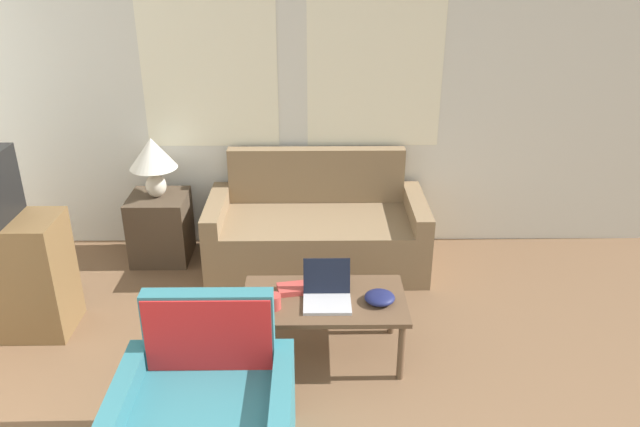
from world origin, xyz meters
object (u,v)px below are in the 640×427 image
Objects in this scene: coffee_table at (324,305)px; laptop at (327,293)px; armchair at (206,425)px; snack_bowl at (380,298)px; couch at (317,232)px; table_lamp at (153,157)px; cup_navy at (273,302)px; book_red at (292,289)px.

laptop is (0.02, -0.03, 0.10)m from coffee_table.
coffee_table is 3.50× the size of laptop.
armchair reaches higher than snack_bowl.
couch is 1.33m from laptop.
table_lamp is 2.60× the size of snack_bowl.
armchair is at bearing -124.85° from laptop.
table_lamp is at bearing 134.58° from coffee_table.
cup_navy is (-0.33, -0.08, -0.01)m from laptop.
snack_bowl is at bearing -7.40° from coffee_table.
armchair is at bearing -137.20° from snack_bowl.
laptop is 0.33m from snack_bowl.
couch is 1.46m from table_lamp.
cup_navy is at bearing 70.16° from armchair.
couch is at bearing 78.78° from cup_navy.
couch reaches higher than snack_bowl.
snack_bowl is at bearing 5.35° from cup_navy.
book_red is (1.15, -1.28, -0.45)m from table_lamp.
table_lamp is 0.48× the size of coffee_table.
coffee_table is 0.35m from cup_navy.
armchair is 1.77× the size of table_lamp.
couch reaches higher than laptop.
couch is at bearing 81.95° from book_red.
cup_navy is 0.67m from snack_bowl.
snack_bowl is at bearing -73.76° from couch.
table_lamp is 1.86m from cup_navy.
snack_bowl reaches higher than book_red.
laptop reaches higher than book_red.
cup_navy is at bearing -174.65° from snack_bowl.
laptop is at bearing 177.15° from snack_bowl.
table_lamp reaches higher than couch.
armchair reaches higher than cup_navy.
table_lamp is 2.00m from coffee_table.
armchair is 4.36× the size of book_red.
coffee_table is at bearing 18.74° from cup_navy.
coffee_table is at bearing 56.70° from armchair.
armchair is 0.85× the size of coffee_table.
book_red is (0.41, 1.02, 0.18)m from armchair.
book_red is at bearing 152.28° from laptop.
book_red is (-0.23, 0.12, -0.04)m from laptop.
armchair is 1.12m from book_red.
armchair is 0.90m from cup_navy.
couch is 5.94× the size of laptop.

